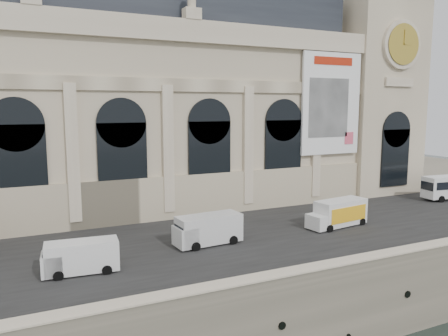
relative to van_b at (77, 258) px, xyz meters
name	(u,v)px	position (x,y,z in m)	size (l,w,h in m)	color
quay	(133,220)	(10.30, 25.39, -4.28)	(160.00, 70.00, 6.00)	gray
street	(185,240)	(10.30, 4.39, -1.25)	(160.00, 24.00, 0.06)	#2D2D2D
parapet	(253,286)	(10.30, -9.01, -0.66)	(160.00, 1.40, 1.21)	gray
museum	(88,98)	(4.32, 21.25, 12.45)	(69.00, 18.70, 29.10)	beige
clock_pavilion	(363,75)	(44.30, 18.32, 16.15)	(13.00, 14.72, 36.70)	beige
van_b	(77,258)	(0.00, 0.00, 0.00)	(5.78, 2.74, 2.50)	silver
van_c	(205,230)	(11.51, 2.23, 0.15)	(6.42, 2.96, 2.79)	silver
box_truck	(338,213)	(26.69, 2.00, 0.16)	(7.33, 3.30, 2.86)	white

